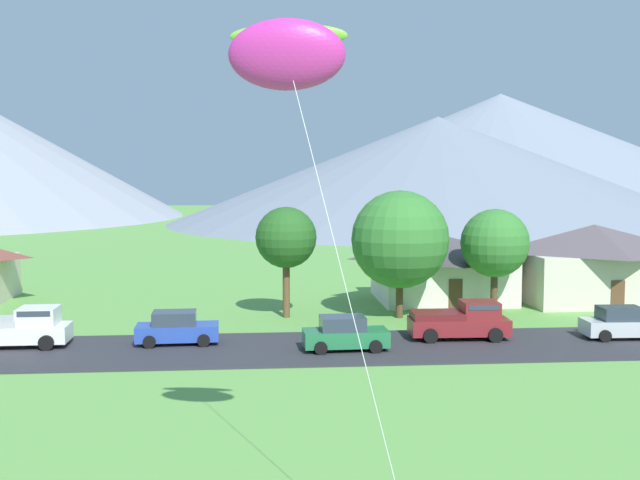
{
  "coord_description": "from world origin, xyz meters",
  "views": [
    {
      "loc": [
        -4.45,
        -9.14,
        8.92
      ],
      "look_at": [
        -1.81,
        21.42,
        6.23
      ],
      "focal_mm": 43.9,
      "sensor_mm": 36.0,
      "label": 1
    }
  ],
  "objects_px": {
    "house_leftmost": "(442,267)",
    "pickup_truck_white_east_side": "(19,327)",
    "parked_car_blue_west_end": "(177,328)",
    "pickup_truck_maroon_west_side": "(461,320)",
    "tree_near_left": "(286,238)",
    "kite_flyer_with_kite": "(289,63)",
    "tree_near_right": "(400,239)",
    "parked_car_green_mid_west": "(345,334)",
    "house_left_center": "(593,262)",
    "parked_car_silver_mid_east": "(622,323)",
    "tree_right_of_center": "(495,243)"
  },
  "relations": [
    {
      "from": "tree_near_right",
      "to": "house_leftmost",
      "type": "bearing_deg",
      "value": 56.33
    },
    {
      "from": "parked_car_green_mid_west",
      "to": "kite_flyer_with_kite",
      "type": "height_order",
      "value": "kite_flyer_with_kite"
    },
    {
      "from": "parked_car_blue_west_end",
      "to": "parked_car_silver_mid_east",
      "type": "xyz_separation_m",
      "value": [
        23.49,
        -0.68,
        0.0
      ]
    },
    {
      "from": "parked_car_green_mid_west",
      "to": "house_left_center",
      "type": "bearing_deg",
      "value": 35.35
    },
    {
      "from": "tree_right_of_center",
      "to": "parked_car_blue_west_end",
      "type": "height_order",
      "value": "tree_right_of_center"
    },
    {
      "from": "tree_near_left",
      "to": "tree_near_right",
      "type": "xyz_separation_m",
      "value": [
        6.88,
        -0.73,
        -0.07
      ]
    },
    {
      "from": "house_leftmost",
      "to": "house_left_center",
      "type": "height_order",
      "value": "house_left_center"
    },
    {
      "from": "tree_near_right",
      "to": "kite_flyer_with_kite",
      "type": "bearing_deg",
      "value": -106.32
    },
    {
      "from": "house_leftmost",
      "to": "kite_flyer_with_kite",
      "type": "height_order",
      "value": "kite_flyer_with_kite"
    },
    {
      "from": "tree_right_of_center",
      "to": "pickup_truck_white_east_side",
      "type": "relative_size",
      "value": 1.27
    },
    {
      "from": "tree_near_left",
      "to": "pickup_truck_white_east_side",
      "type": "relative_size",
      "value": 1.3
    },
    {
      "from": "tree_near_left",
      "to": "parked_car_blue_west_end",
      "type": "bearing_deg",
      "value": -129.54
    },
    {
      "from": "pickup_truck_white_east_side",
      "to": "kite_flyer_with_kite",
      "type": "height_order",
      "value": "kite_flyer_with_kite"
    },
    {
      "from": "tree_right_of_center",
      "to": "parked_car_blue_west_end",
      "type": "xyz_separation_m",
      "value": [
        -18.96,
        -7.16,
        -3.59
      ]
    },
    {
      "from": "tree_near_left",
      "to": "tree_right_of_center",
      "type": "bearing_deg",
      "value": -0.26
    },
    {
      "from": "pickup_truck_maroon_west_side",
      "to": "parked_car_blue_west_end",
      "type": "bearing_deg",
      "value": 179.77
    },
    {
      "from": "tree_near_right",
      "to": "parked_car_silver_mid_east",
      "type": "bearing_deg",
      "value": -33.93
    },
    {
      "from": "tree_near_right",
      "to": "parked_car_silver_mid_east",
      "type": "xyz_separation_m",
      "value": [
        10.65,
        -7.16,
        -3.94
      ]
    },
    {
      "from": "pickup_truck_maroon_west_side",
      "to": "pickup_truck_white_east_side",
      "type": "height_order",
      "value": "same"
    },
    {
      "from": "parked_car_blue_west_end",
      "to": "pickup_truck_maroon_west_side",
      "type": "relative_size",
      "value": 0.81
    },
    {
      "from": "house_left_center",
      "to": "parked_car_blue_west_end",
      "type": "bearing_deg",
      "value": -157.67
    },
    {
      "from": "pickup_truck_maroon_west_side",
      "to": "kite_flyer_with_kite",
      "type": "bearing_deg",
      "value": -115.95
    },
    {
      "from": "tree_near_left",
      "to": "pickup_truck_white_east_side",
      "type": "bearing_deg",
      "value": -152.47
    },
    {
      "from": "tree_near_left",
      "to": "parked_car_blue_west_end",
      "type": "relative_size",
      "value": 1.59
    },
    {
      "from": "tree_near_left",
      "to": "pickup_truck_maroon_west_side",
      "type": "distance_m",
      "value": 12.17
    },
    {
      "from": "tree_right_of_center",
      "to": "pickup_truck_white_east_side",
      "type": "distance_m",
      "value": 27.97
    },
    {
      "from": "parked_car_blue_west_end",
      "to": "pickup_truck_maroon_west_side",
      "type": "bearing_deg",
      "value": -0.23
    },
    {
      "from": "tree_near_right",
      "to": "kite_flyer_with_kite",
      "type": "height_order",
      "value": "kite_flyer_with_kite"
    },
    {
      "from": "parked_car_green_mid_west",
      "to": "parked_car_silver_mid_east",
      "type": "height_order",
      "value": "same"
    },
    {
      "from": "house_leftmost",
      "to": "pickup_truck_white_east_side",
      "type": "distance_m",
      "value": 27.94
    },
    {
      "from": "house_left_center",
      "to": "parked_car_blue_west_end",
      "type": "height_order",
      "value": "house_left_center"
    },
    {
      "from": "house_leftmost",
      "to": "parked_car_blue_west_end",
      "type": "xyz_separation_m",
      "value": [
        -16.99,
        -12.71,
        -1.48
      ]
    },
    {
      "from": "kite_flyer_with_kite",
      "to": "pickup_truck_white_east_side",
      "type": "bearing_deg",
      "value": 121.5
    },
    {
      "from": "pickup_truck_white_east_side",
      "to": "tree_near_right",
      "type": "bearing_deg",
      "value": 17.36
    },
    {
      "from": "house_left_center",
      "to": "kite_flyer_with_kite",
      "type": "xyz_separation_m",
      "value": [
        -22.29,
        -31.91,
        8.81
      ]
    },
    {
      "from": "tree_near_left",
      "to": "kite_flyer_with_kite",
      "type": "height_order",
      "value": "kite_flyer_with_kite"
    },
    {
      "from": "tree_right_of_center",
      "to": "parked_car_silver_mid_east",
      "type": "distance_m",
      "value": 9.74
    },
    {
      "from": "house_left_center",
      "to": "tree_near_right",
      "type": "relative_size",
      "value": 1.35
    },
    {
      "from": "tree_right_of_center",
      "to": "pickup_truck_white_east_side",
      "type": "bearing_deg",
      "value": -165.08
    },
    {
      "from": "house_left_center",
      "to": "pickup_truck_white_east_side",
      "type": "height_order",
      "value": "house_left_center"
    },
    {
      "from": "kite_flyer_with_kite",
      "to": "house_leftmost",
      "type": "bearing_deg",
      "value": 70.08
    },
    {
      "from": "house_leftmost",
      "to": "parked_car_green_mid_west",
      "type": "xyz_separation_m",
      "value": [
        -8.52,
        -14.81,
        -1.48
      ]
    },
    {
      "from": "tree_near_left",
      "to": "tree_near_right",
      "type": "relative_size",
      "value": 0.87
    },
    {
      "from": "tree_right_of_center",
      "to": "pickup_truck_maroon_west_side",
      "type": "height_order",
      "value": "tree_right_of_center"
    },
    {
      "from": "tree_near_left",
      "to": "tree_right_of_center",
      "type": "height_order",
      "value": "tree_near_left"
    },
    {
      "from": "parked_car_blue_west_end",
      "to": "kite_flyer_with_kite",
      "type": "height_order",
      "value": "kite_flyer_with_kite"
    },
    {
      "from": "tree_near_left",
      "to": "parked_car_silver_mid_east",
      "type": "distance_m",
      "value": 19.64
    },
    {
      "from": "house_leftmost",
      "to": "parked_car_blue_west_end",
      "type": "bearing_deg",
      "value": -143.19
    },
    {
      "from": "tree_near_left",
      "to": "kite_flyer_with_kite",
      "type": "xyz_separation_m",
      "value": [
        -1.1,
        -27.98,
        6.69
      ]
    },
    {
      "from": "house_left_center",
      "to": "tree_near_left",
      "type": "distance_m",
      "value": 21.66
    }
  ]
}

